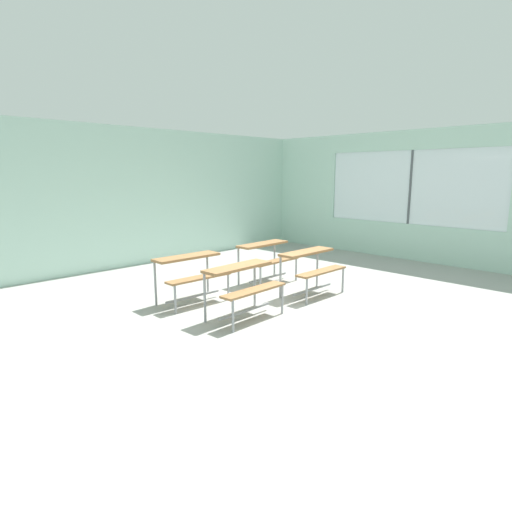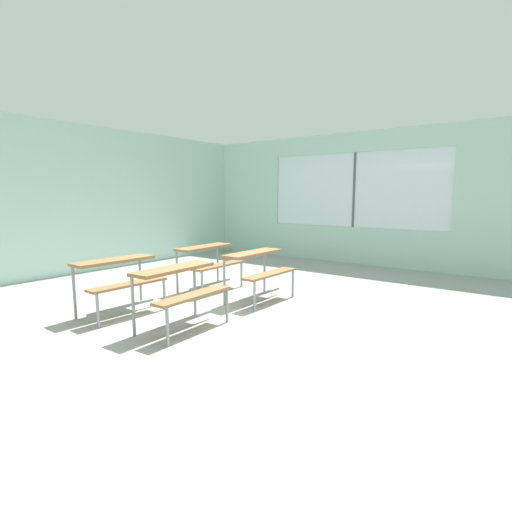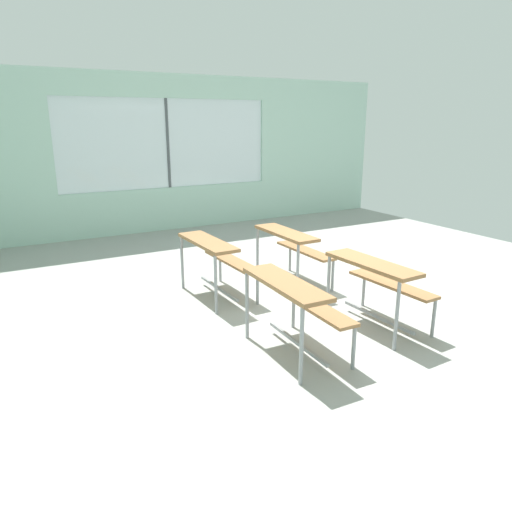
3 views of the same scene
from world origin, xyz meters
name	(u,v)px [view 1 (image 1 of 3)]	position (x,y,z in m)	size (l,w,h in m)	color
ground	(284,312)	(0.00, 0.00, -0.03)	(10.00, 9.00, 0.05)	#9E9E99
wall_back	(129,198)	(0.00, 4.50, 1.50)	(10.00, 0.12, 3.00)	silver
wall_right	(437,199)	(5.00, -0.13, 1.45)	(0.12, 9.00, 3.00)	silver
desk_bench_r0c0	(243,279)	(-0.65, 0.21, 0.56)	(1.12, 0.63, 0.74)	olive
desk_bench_r0c1	(312,262)	(0.95, 0.23, 0.56)	(1.10, 0.59, 0.74)	olive
desk_bench_r1c0	(191,268)	(-0.73, 1.31, 0.56)	(1.12, 0.62, 0.74)	olive
desk_bench_r1c1	(267,253)	(1.01, 1.32, 0.56)	(1.11, 0.62, 0.74)	olive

